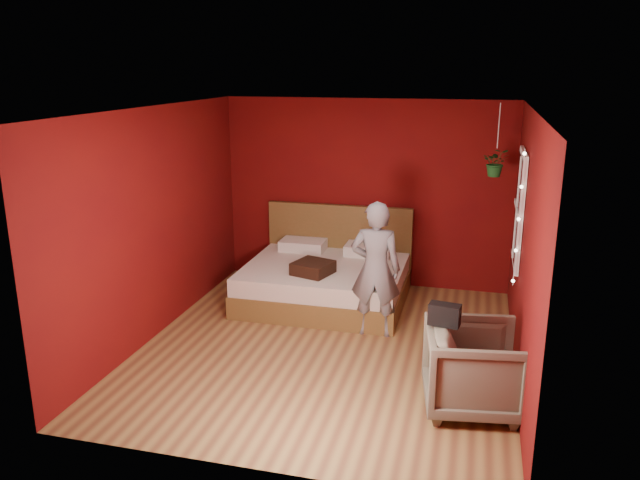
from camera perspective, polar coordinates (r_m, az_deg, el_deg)
The scene contains 10 objects.
floor at distance 7.04m, azimuth 0.62°, elevation -9.77°, with size 4.50×4.50×0.00m, color olive.
room_walls at distance 6.50m, azimuth 0.66°, elevation 3.72°, with size 4.04×4.54×2.62m.
window at distance 7.25m, azimuth 17.71°, elevation 2.78°, with size 0.05×0.97×1.27m.
fairy_lights at distance 6.74m, azimuth 17.70°, elevation 1.83°, with size 0.04×0.04×1.45m.
bed at distance 8.28m, azimuth 0.61°, elevation -3.55°, with size 2.06×1.75×1.14m.
person at distance 7.12m, azimuth 5.09°, elevation -2.68°, with size 0.58×0.38×1.58m, color slate.
armchair at distance 5.90m, azimuth 13.92°, elevation -11.34°, with size 0.84×0.87×0.79m, color #696552.
handbag at distance 5.70m, azimuth 11.32°, elevation -6.71°, with size 0.28×0.14×0.20m, color black.
throw_pillow at distance 7.77m, azimuth -0.65°, elevation -2.56°, with size 0.43×0.43×0.15m, color black.
hanging_plant at distance 7.85m, azimuth 15.80°, elevation 6.84°, with size 0.31×0.27×0.87m.
Camera 1 is at (1.52, -6.17, 3.03)m, focal length 35.00 mm.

